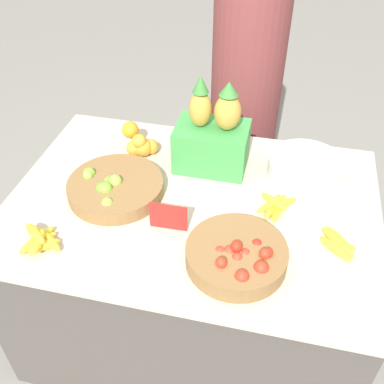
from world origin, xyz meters
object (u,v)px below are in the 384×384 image
object	(u,v)px
lime_bowl	(115,187)
metal_bowl	(305,167)
price_sign	(168,217)
vendor_person	(245,101)
produce_crate	(213,138)
tomato_basket	(237,255)

from	to	relation	value
lime_bowl	metal_bowl	bearing A→B (deg)	21.64
lime_bowl	metal_bowl	size ratio (longest dim) A/B	1.23
price_sign	vendor_person	distance (m)	1.01
produce_crate	vendor_person	world-z (taller)	vendor_person
metal_bowl	vendor_person	distance (m)	0.66
tomato_basket	vendor_person	world-z (taller)	vendor_person
price_sign	produce_crate	xyz separation A→B (m)	(0.08, 0.41, 0.08)
lime_bowl	vendor_person	world-z (taller)	vendor_person
lime_bowl	produce_crate	xyz separation A→B (m)	(0.34, 0.27, 0.11)
lime_bowl	vendor_person	size ratio (longest dim) A/B	0.22
tomato_basket	metal_bowl	bearing A→B (deg)	69.59
vendor_person	tomato_basket	bearing A→B (deg)	-83.51
vendor_person	lime_bowl	bearing A→B (deg)	-114.86
tomato_basket	price_sign	world-z (taller)	price_sign
lime_bowl	price_sign	size ratio (longest dim) A/B	2.72
lime_bowl	produce_crate	world-z (taller)	produce_crate
lime_bowl	vendor_person	xyz separation A→B (m)	(0.40, 0.86, -0.03)
tomato_basket	metal_bowl	world-z (taller)	tomato_basket
lime_bowl	tomato_basket	world-z (taller)	tomato_basket
tomato_basket	price_sign	size ratio (longest dim) A/B	2.46
tomato_basket	price_sign	distance (m)	0.29
lime_bowl	price_sign	bearing A→B (deg)	-28.53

